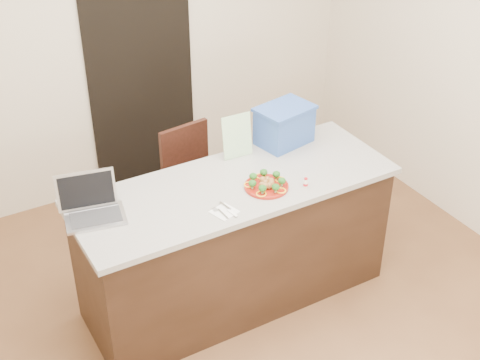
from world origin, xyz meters
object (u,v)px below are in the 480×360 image
chair (191,178)px  napkin (224,212)px  blue_box (284,125)px  laptop (91,204)px  island (235,242)px  yogurt_bottle (306,183)px  plate (266,186)px

chair → napkin: bearing=-112.1°
blue_box → chair: bearing=123.5°
laptop → chair: bearing=46.3°
island → yogurt_bottle: bearing=-35.1°
chair → yogurt_bottle: bearing=-81.3°
plate → laptop: bearing=165.4°
laptop → yogurt_bottle: bearing=-5.3°
chair → plate: bearing=-92.2°
yogurt_bottle → blue_box: 0.59m
island → laptop: size_ratio=5.36×
island → plate: bearing=-43.3°
napkin → yogurt_bottle: (0.57, -0.01, 0.02)m
plate → napkin: 0.37m
plate → napkin: bearing=-163.8°
napkin → laptop: (-0.67, 0.37, 0.06)m
island → napkin: 0.56m
island → napkin: bearing=-130.6°
plate → napkin: size_ratio=2.05×
blue_box → chair: size_ratio=0.46×
laptop → blue_box: bearing=18.2°
blue_box → chair: blue_box is taller
blue_box → island: bearing=-163.4°
napkin → laptop: 0.77m
yogurt_bottle → island: bearing=144.9°
chair → blue_box: bearing=-52.4°
laptop → blue_box: blue_box is taller
chair → island: bearing=-102.0°
plate → laptop: size_ratio=0.72×
napkin → yogurt_bottle: yogurt_bottle is taller
island → chair: island is taller
island → plate: plate is taller
plate → chair: size_ratio=0.30×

